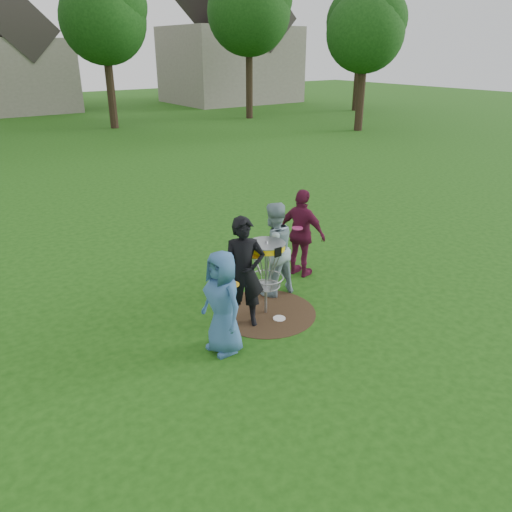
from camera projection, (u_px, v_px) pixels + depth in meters
ground at (266, 312)px, 8.96m from camera, size 100.00×100.00×0.00m
dirt_patch at (266, 312)px, 8.96m from camera, size 1.80×1.80×0.01m
player_blue at (223, 303)px, 7.54m from camera, size 0.59×0.85×1.66m
player_black at (244, 273)px, 8.24m from camera, size 0.83×0.74×1.92m
player_grey at (273, 250)px, 9.32m from camera, size 0.90×0.71×1.82m
player_maroon at (302, 234)px, 10.11m from camera, size 0.73×1.15×1.83m
disc_on_grass at (279, 318)px, 8.74m from camera, size 0.22×0.22×0.02m
disc_golf_basket at (266, 260)px, 8.56m from camera, size 0.66×0.67×1.38m
held_discs at (266, 252)px, 8.70m from camera, size 2.53×1.42×0.17m
house_row at (38, 51)px, 34.71m from camera, size 44.50×10.65×11.62m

